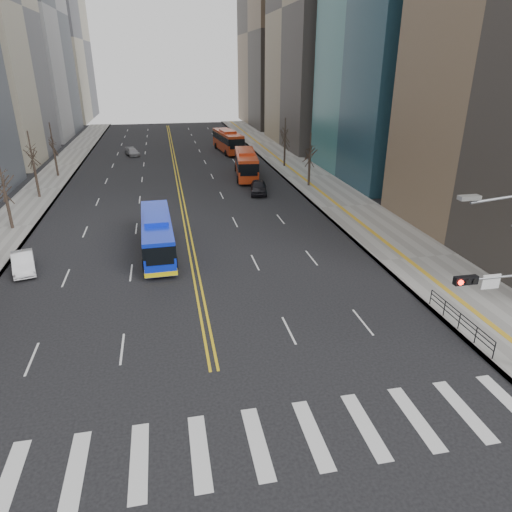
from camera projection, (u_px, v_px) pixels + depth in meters
ground at (229, 447)px, 18.47m from camera, size 220.00×220.00×0.00m
sidewalk_right at (308, 176)px, 62.24m from camera, size 7.00×130.00×0.15m
sidewalk_left at (43, 189)px, 56.02m from camera, size 5.00×130.00×0.15m
crosswalk at (229, 447)px, 18.47m from camera, size 26.70×4.00×0.01m
centerline at (176, 167)px, 68.09m from camera, size 0.55×100.00×0.01m
pedestrian_railing at (460, 318)px, 26.18m from camera, size 0.06×6.06×1.02m
street_trees at (109, 164)px, 46.43m from camera, size 35.20×47.20×7.60m
blue_bus at (157, 234)px, 36.70m from camera, size 2.83×11.01×3.21m
red_bus_near at (246, 162)px, 61.53m from camera, size 3.88×11.40×3.55m
red_bus_far at (228, 140)px, 79.02m from camera, size 3.96×11.99×3.72m
car_white at (23, 263)px, 33.82m from camera, size 2.56×4.48×1.40m
car_dark_mid at (259, 187)px, 53.99m from camera, size 2.65×4.87×1.57m
car_silver at (132, 152)px, 76.37m from camera, size 2.83×4.57×1.23m
car_dark_far at (233, 145)px, 82.18m from camera, size 3.83×5.37×1.36m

